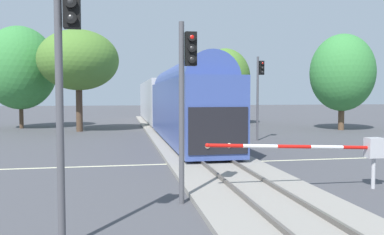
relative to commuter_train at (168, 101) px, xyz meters
name	(u,v)px	position (x,y,z in m)	size (l,w,h in m)	color
ground_plane	(211,163)	(0.00, -17.96, -2.79)	(220.00, 220.00, 0.00)	#47474C
road_centre_stripe	(211,163)	(0.00, -17.96, -2.79)	(44.00, 0.20, 0.01)	beige
railway_track	(211,161)	(0.00, -17.96, -2.70)	(4.40, 80.00, 0.32)	gray
commuter_train	(168,101)	(0.00, 0.00, 0.00)	(3.04, 41.77, 5.16)	#384C93
crossing_gate_near	(353,149)	(3.59, -24.11, -1.37)	(6.59, 0.40, 1.80)	#B7B7BC
traffic_signal_near_left	(65,61)	(-5.45, -27.85, 1.20)	(0.53, 0.38, 5.98)	#4C4C51
traffic_signal_median	(186,83)	(-2.39, -24.82, 0.87)	(0.53, 0.38, 5.47)	#4C4C51
traffic_signal_far_side	(259,85)	(5.53, -9.40, 1.26)	(0.53, 0.38, 6.07)	#4C4C51
oak_behind_train	(79,60)	(-8.05, 0.25, 3.64)	(7.17, 7.17, 9.16)	#4C3828
pine_left_background	(20,68)	(-14.08, 4.76, 3.18)	(7.00, 7.00, 10.07)	#4C3828
maple_right_background	(342,73)	(16.23, -2.45, 2.62)	(5.93, 5.93, 9.04)	brown
elm_centre_background	(225,77)	(7.27, 6.75, 2.54)	(5.73, 5.73, 8.57)	brown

